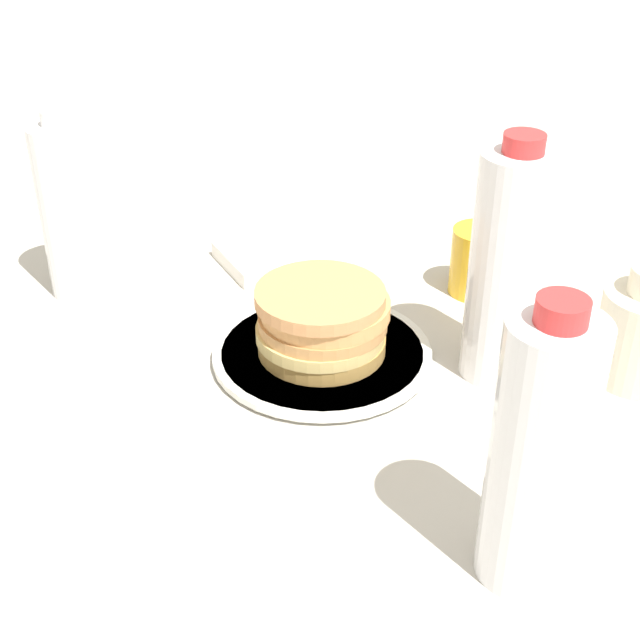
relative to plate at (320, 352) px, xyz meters
The scene contains 8 objects.
ground_plane 0.01m from the plate, 69.97° to the left, with size 4.00×4.00×0.00m, color #BCB7AD.
plate is the anchor object (origin of this frame).
pancake_stack 0.04m from the plate, ahead, with size 0.14×0.14×0.07m.
juice_glass 0.24m from the plate, 93.71° to the left, with size 0.06×0.06×0.08m.
water_bottle_near 0.34m from the plate, 150.95° to the right, with size 0.07×0.07×0.22m.
water_bottle_mid 0.35m from the plate, ahead, with size 0.07×0.07×0.24m.
water_bottle_far 0.22m from the plate, 48.98° to the left, with size 0.08×0.08×0.26m.
napkin 0.23m from the plate, 161.10° to the left, with size 0.12×0.14×0.02m.
Camera 1 is at (0.65, -0.45, 0.53)m, focal length 50.00 mm.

